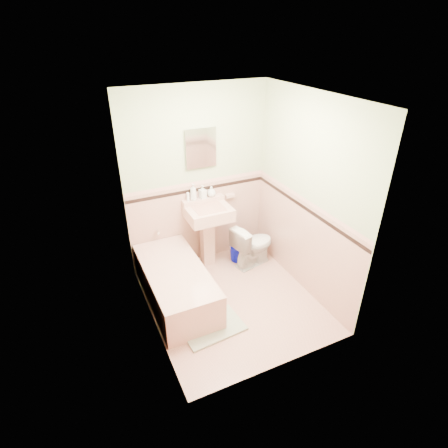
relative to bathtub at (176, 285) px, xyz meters
name	(u,v)px	position (x,y,z in m)	size (l,w,h in m)	color
floor	(232,301)	(0.63, -0.33, -0.23)	(2.20, 2.20, 0.00)	#D9A18E
ceiling	(235,97)	(0.63, -0.33, 2.27)	(2.20, 2.20, 0.00)	white
wall_back	(197,180)	(0.63, 0.77, 1.02)	(2.50, 2.50, 0.00)	#F1E5C5
wall_front	(290,267)	(0.63, -1.43, 1.02)	(2.50, 2.50, 0.00)	#F1E5C5
wall_left	(145,234)	(-0.37, -0.33, 1.02)	(2.50, 2.50, 0.00)	#F1E5C5
wall_right	(307,198)	(1.63, -0.33, 1.02)	(2.50, 2.50, 0.00)	#F1E5C5
wainscot_back	(199,223)	(0.63, 0.76, 0.38)	(2.00, 2.00, 0.00)	#DBA593
wainscot_front	(283,322)	(0.63, -1.42, 0.38)	(2.00, 2.00, 0.00)	#DBA593
wainscot_left	(152,284)	(-0.36, -0.33, 0.38)	(2.20, 2.20, 0.00)	#DBA593
wainscot_right	(301,244)	(1.62, -0.33, 0.38)	(2.20, 2.20, 0.00)	#DBA593
accent_back	(198,190)	(0.63, 0.75, 0.90)	(2.00, 2.00, 0.00)	black
accent_front	(287,278)	(0.63, -1.41, 0.90)	(2.00, 2.00, 0.00)	black
accent_left	(148,244)	(-0.35, -0.33, 0.89)	(2.20, 2.20, 0.00)	black
accent_right	(305,208)	(1.61, -0.33, 0.89)	(2.20, 2.20, 0.00)	black
cap_back	(198,183)	(0.63, 0.75, 0.99)	(2.00, 2.00, 0.00)	#D99F92
cap_front	(288,269)	(0.63, -1.41, 0.99)	(2.00, 2.00, 0.00)	#D99F92
cap_left	(147,236)	(-0.35, -0.33, 1.00)	(2.20, 2.20, 0.00)	#D99F92
cap_right	(306,201)	(1.61, -0.33, 1.00)	(2.20, 2.20, 0.00)	#D99F92
bathtub	(176,285)	(0.00, 0.00, 0.00)	(0.70, 1.50, 0.45)	#D3A291
tub_faucet	(157,231)	(0.00, 0.72, 0.41)	(0.04, 0.04, 0.12)	silver
sink	(209,237)	(0.68, 0.53, 0.24)	(0.60, 0.49, 0.94)	#D3A291
sink_faucet	(204,202)	(0.68, 0.67, 0.72)	(0.02, 0.02, 0.10)	silver
medicine_cabinet	(201,148)	(0.68, 0.74, 1.47)	(0.40, 0.04, 0.50)	white
soap_dish	(230,195)	(1.10, 0.73, 0.72)	(0.13, 0.08, 0.04)	#D3A291
soap_bottle_left	(193,192)	(0.54, 0.71, 0.89)	(0.09, 0.09, 0.23)	#B2B2B2
soap_bottle_mid	(203,192)	(0.68, 0.71, 0.87)	(0.08, 0.09, 0.19)	#B2B2B2
soap_bottle_right	(211,191)	(0.81, 0.71, 0.85)	(0.12, 0.12, 0.15)	#B2B2B2
tube	(188,197)	(0.46, 0.71, 0.84)	(0.04, 0.04, 0.12)	white
toilet	(253,245)	(1.27, 0.29, 0.10)	(0.36, 0.63, 0.64)	white
bucket	(238,252)	(1.12, 0.47, -0.09)	(0.26, 0.26, 0.26)	#0004A3
bath_mat	(212,327)	(0.21, -0.65, -0.21)	(0.70, 0.47, 0.03)	#9BA88C
shoe	(206,325)	(0.13, -0.64, -0.16)	(0.17, 0.08, 0.07)	#BF1E59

